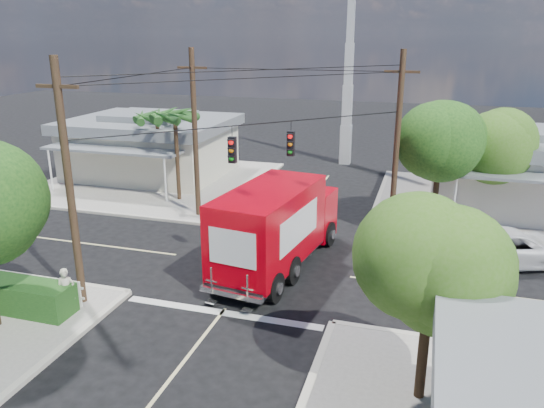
% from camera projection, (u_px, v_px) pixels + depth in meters
% --- Properties ---
extents(ground, '(120.00, 120.00, 0.00)m').
position_uv_depth(ground, '(259.00, 265.00, 23.14)').
color(ground, black).
rests_on(ground, ground).
extents(sidewalk_ne, '(14.12, 14.12, 0.14)m').
position_uv_depth(sidewalk_ne, '(500.00, 211.00, 30.04)').
color(sidewalk_ne, gray).
rests_on(sidewalk_ne, ground).
extents(sidewalk_nw, '(14.12, 14.12, 0.14)m').
position_uv_depth(sidewalk_nw, '(157.00, 181.00, 36.01)').
color(sidewalk_nw, gray).
rests_on(sidewalk_nw, ground).
extents(road_markings, '(32.00, 32.00, 0.01)m').
position_uv_depth(road_markings, '(248.00, 279.00, 21.79)').
color(road_markings, beige).
rests_on(road_markings, ground).
extents(building_ne, '(11.80, 10.20, 4.50)m').
position_uv_depth(building_ne, '(535.00, 170.00, 29.90)').
color(building_ne, silver).
rests_on(building_ne, sidewalk_ne).
extents(building_nw, '(10.80, 10.20, 4.30)m').
position_uv_depth(building_nw, '(151.00, 145.00, 37.10)').
color(building_nw, beige).
rests_on(building_nw, sidewalk_nw).
extents(radio_tower, '(0.80, 0.80, 17.00)m').
position_uv_depth(radio_tower, '(348.00, 90.00, 39.49)').
color(radio_tower, silver).
rests_on(radio_tower, ground).
extents(tree_ne_front, '(4.21, 4.14, 6.66)m').
position_uv_depth(tree_ne_front, '(441.00, 138.00, 25.85)').
color(tree_ne_front, '#422D1C').
rests_on(tree_ne_front, sidewalk_ne).
extents(tree_ne_back, '(3.77, 3.66, 5.82)m').
position_uv_depth(tree_ne_back, '(493.00, 145.00, 27.32)').
color(tree_ne_back, '#422D1C').
rests_on(tree_ne_back, sidewalk_ne).
extents(tree_se, '(3.67, 3.54, 5.62)m').
position_uv_depth(tree_se, '(432.00, 267.00, 13.37)').
color(tree_se, '#422D1C').
rests_on(tree_se, sidewalk_se).
extents(palm_nw_front, '(3.01, 3.08, 5.59)m').
position_uv_depth(palm_nw_front, '(175.00, 117.00, 30.48)').
color(palm_nw_front, '#422D1C').
rests_on(palm_nw_front, sidewalk_nw).
extents(palm_nw_back, '(3.01, 3.08, 5.19)m').
position_uv_depth(palm_nw_back, '(157.00, 119.00, 32.51)').
color(palm_nw_back, '#422D1C').
rests_on(palm_nw_back, sidewalk_nw).
extents(utility_poles, '(12.00, 10.68, 9.00)m').
position_uv_depth(utility_poles, '(235.00, 151.00, 23.60)').
color(utility_poles, '#473321').
rests_on(utility_poles, ground).
extents(picket_fence, '(5.94, 0.06, 1.00)m').
position_uv_depth(picket_fence, '(16.00, 283.00, 19.97)').
color(picket_fence, silver).
rests_on(picket_fence, sidewalk_sw).
extents(vending_boxes, '(1.90, 0.50, 1.10)m').
position_uv_depth(vending_boxes, '(419.00, 219.00, 26.79)').
color(vending_boxes, red).
rests_on(vending_boxes, sidewalk_ne).
extents(delivery_truck, '(3.79, 8.84, 3.71)m').
position_uv_depth(delivery_truck, '(277.00, 226.00, 22.44)').
color(delivery_truck, black).
rests_on(delivery_truck, ground).
extents(parked_car, '(6.19, 4.47, 1.57)m').
position_uv_depth(parked_car, '(513.00, 247.00, 23.08)').
color(parked_car, silver).
rests_on(parked_car, ground).
extents(pedestrian, '(0.73, 0.61, 1.69)m').
position_uv_depth(pedestrian, '(66.00, 291.00, 18.70)').
color(pedestrian, beige).
rests_on(pedestrian, sidewalk_sw).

